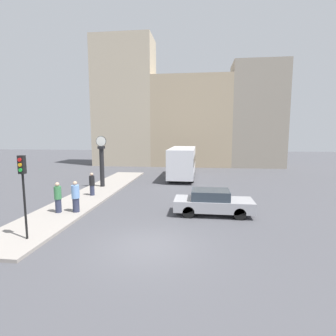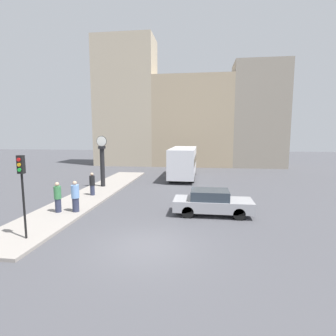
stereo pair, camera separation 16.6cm
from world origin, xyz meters
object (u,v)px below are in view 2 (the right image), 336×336
Objects in this scene: traffic_light_near at (22,179)px; street_clock at (102,163)px; bus_distant at (183,161)px; pedestrian_blue_stripe at (75,197)px; pedestrian_green_hoodie at (58,197)px; sedan_car at (212,202)px; pedestrian_black_jacket at (92,184)px.

street_clock is (-0.92, 11.11, -0.54)m from traffic_light_near.
traffic_light_near is (-5.46, -16.90, 0.94)m from bus_distant.
street_clock is at bearing 99.44° from pedestrian_blue_stripe.
street_clock is at bearing 91.89° from pedestrian_green_hoodie.
street_clock reaches higher than sedan_car.
pedestrian_blue_stripe is at bearing -111.82° from bus_distant.
traffic_light_near is 0.84× the size of street_clock.
traffic_light_near is at bearing -79.65° from pedestrian_green_hoodie.
pedestrian_blue_stripe is 1.03× the size of pedestrian_green_hoodie.
street_clock is 7.50m from pedestrian_green_hoodie.
bus_distant is (-2.54, 12.05, 1.04)m from sedan_car.
pedestrian_blue_stripe is 0.97m from pedestrian_green_hoodie.
pedestrian_green_hoodie reaches higher than pedestrian_black_jacket.
sedan_car is 9.56m from traffic_light_near.
traffic_light_near is at bearing -148.81° from sedan_car.
pedestrian_black_jacket is 4.21m from pedestrian_green_hoodie.
pedestrian_blue_stripe is at bearing -80.56° from street_clock.
pedestrian_blue_stripe is (-7.73, -0.91, 0.30)m from sedan_car.
pedestrian_green_hoodie is at bearing -167.19° from pedestrian_blue_stripe.
sedan_car is 2.47× the size of pedestrian_blue_stripe.
bus_distant reaches higher than sedan_car.
bus_distant is 4.35× the size of pedestrian_blue_stripe.
pedestrian_black_jacket reaches higher than sedan_car.
bus_distant is 8.62m from street_clock.
sedan_car is at bearing 7.42° from pedestrian_green_hoodie.
pedestrian_black_jacket is at bearing 93.37° from traffic_light_near.
bus_distant is 4.71× the size of pedestrian_black_jacket.
sedan_car is 8.76m from pedestrian_green_hoodie.
sedan_car is 12.36m from bus_distant.
traffic_light_near reaches higher than sedan_car.
pedestrian_black_jacket is (-5.93, -8.97, -0.81)m from bus_distant.
sedan_car is at bearing -19.98° from pedestrian_black_jacket.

